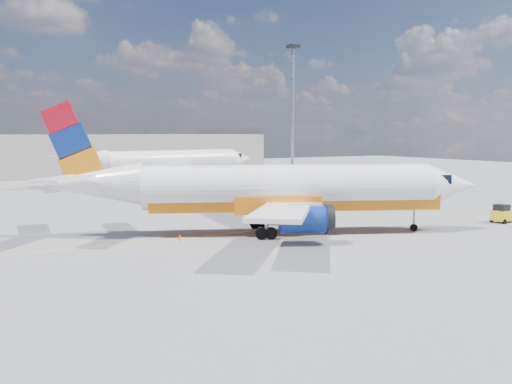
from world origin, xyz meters
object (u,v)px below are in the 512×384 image
main_jet (275,190)px  traffic_cone (180,237)px  second_jet (167,162)px  gse_tug (504,214)px

main_jet → traffic_cone: bearing=-162.4°
second_jet → gse_tug: (12.78, -54.12, -2.70)m
main_jet → second_jet: main_jet is taller
second_jet → gse_tug: size_ratio=13.77×
main_jet → traffic_cone: 8.89m
main_jet → traffic_cone: size_ratio=62.76×
second_jet → traffic_cone: bearing=-116.3°
second_jet → gse_tug: bearing=-83.2°
traffic_cone → gse_tug: bearing=-12.4°
second_jet → traffic_cone: 50.63m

